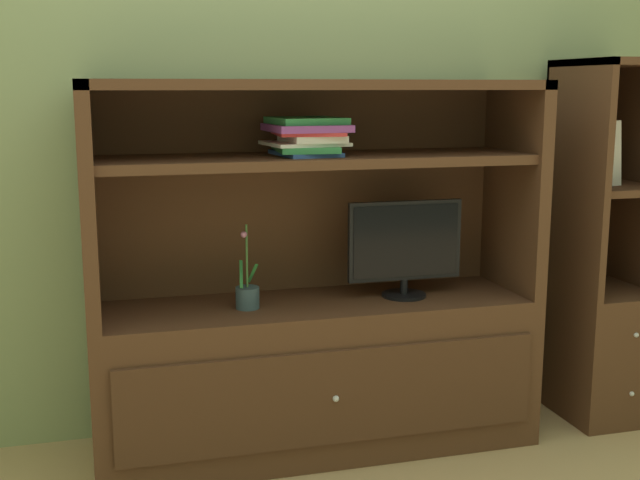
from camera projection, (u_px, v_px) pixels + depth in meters
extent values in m
cube|color=#8C9E6B|center=(294.00, 87.00, 3.28)|extent=(6.00, 0.10, 2.80)
cube|color=#4C2D1C|center=(317.00, 374.00, 3.16)|extent=(1.70, 0.48, 0.59)
cube|color=#462A19|center=(335.00, 397.00, 2.92)|extent=(1.56, 0.02, 0.35)
sphere|color=silver|center=(336.00, 399.00, 2.91)|extent=(0.02, 0.02, 0.02)
cube|color=#4C2D1C|center=(88.00, 202.00, 2.81)|extent=(0.05, 0.48, 0.84)
cube|color=#4C2D1C|center=(514.00, 186.00, 3.24)|extent=(0.05, 0.48, 0.84)
cube|color=#4C2D1C|center=(301.00, 186.00, 3.25)|extent=(1.70, 0.02, 0.84)
cube|color=#4C2D1C|center=(316.00, 85.00, 2.95)|extent=(1.70, 0.48, 0.04)
cube|color=#4C2D1C|center=(316.00, 160.00, 3.00)|extent=(1.60, 0.44, 0.04)
cylinder|color=black|center=(404.00, 295.00, 3.18)|extent=(0.17, 0.17, 0.01)
cylinder|color=black|center=(404.00, 286.00, 3.17)|extent=(0.03, 0.03, 0.06)
cube|color=black|center=(405.00, 240.00, 3.14)|extent=(0.46, 0.02, 0.31)
cube|color=black|center=(406.00, 241.00, 3.13)|extent=(0.43, 0.00, 0.28)
cylinder|color=#384C56|center=(248.00, 298.00, 3.00)|extent=(0.09, 0.09, 0.08)
cylinder|color=#3D6B33|center=(247.00, 256.00, 2.97)|extent=(0.01, 0.01, 0.24)
cube|color=#2D7A38|center=(253.00, 273.00, 2.99)|extent=(0.03, 0.08, 0.09)
cube|color=#2D7A38|center=(241.00, 274.00, 2.98)|extent=(0.03, 0.10, 0.09)
sphere|color=#C6729E|center=(244.00, 235.00, 2.95)|extent=(0.02, 0.02, 0.02)
cube|color=#2D519E|center=(305.00, 153.00, 2.99)|extent=(0.23, 0.30, 0.02)
cube|color=#338C4C|center=(305.00, 148.00, 2.99)|extent=(0.24, 0.34, 0.02)
cube|color=silver|center=(304.00, 143.00, 2.97)|extent=(0.30, 0.29, 0.01)
cube|color=silver|center=(312.00, 138.00, 2.97)|extent=(0.21, 0.27, 0.03)
cube|color=red|center=(308.00, 133.00, 2.97)|extent=(0.26, 0.30, 0.01)
cube|color=purple|center=(306.00, 128.00, 2.96)|extent=(0.29, 0.31, 0.03)
cube|color=#338C4C|center=(306.00, 121.00, 2.96)|extent=(0.27, 0.29, 0.02)
cube|color=#4C2D1C|center=(600.00, 350.00, 3.50)|extent=(0.37, 0.46, 0.56)
sphere|color=silver|center=(636.00, 335.00, 3.25)|extent=(0.02, 0.02, 0.02)
sphere|color=silver|center=(632.00, 394.00, 3.29)|extent=(0.02, 0.02, 0.02)
cube|color=#4C2D1C|center=(575.00, 178.00, 3.31)|extent=(0.03, 0.46, 0.96)
cube|color=#4C2D1C|center=(581.00, 171.00, 3.56)|extent=(0.37, 0.02, 0.96)
cube|color=#4C2D1C|center=(610.00, 188.00, 3.36)|extent=(0.31, 0.41, 0.03)
cube|color=#4C2D1C|center=(619.00, 63.00, 3.27)|extent=(0.37, 0.46, 0.03)
cube|color=red|center=(588.00, 160.00, 3.31)|extent=(0.04, 0.15, 0.20)
cube|color=#2D519E|center=(598.00, 153.00, 3.32)|extent=(0.04, 0.14, 0.27)
cube|color=silver|center=(608.00, 152.00, 3.33)|extent=(0.06, 0.12, 0.27)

